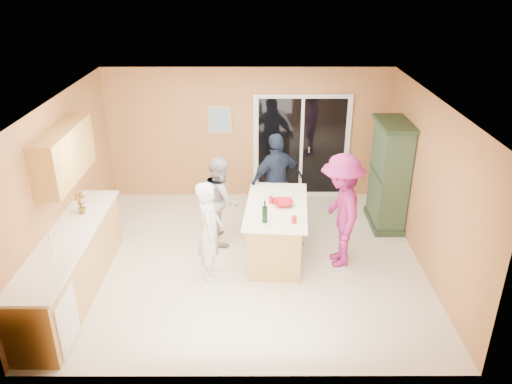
{
  "coord_description": "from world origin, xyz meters",
  "views": [
    {
      "loc": [
        0.14,
        -6.85,
        4.33
      ],
      "look_at": [
        0.15,
        0.1,
        1.15
      ],
      "focal_mm": 35.0,
      "sensor_mm": 36.0,
      "label": 1
    }
  ],
  "objects_px": {
    "woman_grey": "(221,199)",
    "woman_navy": "(277,181)",
    "woman_magenta": "(341,211)",
    "green_hutch": "(389,176)",
    "kitchen_island": "(276,232)",
    "woman_white": "(210,231)"
  },
  "relations": [
    {
      "from": "woman_magenta",
      "to": "woman_white",
      "type": "bearing_deg",
      "value": -81.03
    },
    {
      "from": "kitchen_island",
      "to": "woman_navy",
      "type": "height_order",
      "value": "woman_navy"
    },
    {
      "from": "woman_navy",
      "to": "woman_magenta",
      "type": "height_order",
      "value": "woman_magenta"
    },
    {
      "from": "green_hutch",
      "to": "woman_white",
      "type": "relative_size",
      "value": 1.24
    },
    {
      "from": "kitchen_island",
      "to": "green_hutch",
      "type": "distance_m",
      "value": 2.35
    },
    {
      "from": "woman_navy",
      "to": "woman_grey",
      "type": "bearing_deg",
      "value": -0.13
    },
    {
      "from": "kitchen_island",
      "to": "woman_white",
      "type": "relative_size",
      "value": 1.16
    },
    {
      "from": "kitchen_island",
      "to": "woman_magenta",
      "type": "distance_m",
      "value": 1.1
    },
    {
      "from": "woman_white",
      "to": "woman_grey",
      "type": "distance_m",
      "value": 1.14
    },
    {
      "from": "woman_white",
      "to": "woman_magenta",
      "type": "distance_m",
      "value": 2.02
    },
    {
      "from": "green_hutch",
      "to": "woman_navy",
      "type": "distance_m",
      "value": 1.98
    },
    {
      "from": "kitchen_island",
      "to": "green_hutch",
      "type": "xyz_separation_m",
      "value": [
        2.02,
        1.09,
        0.51
      ]
    },
    {
      "from": "green_hutch",
      "to": "kitchen_island",
      "type": "bearing_deg",
      "value": -151.69
    },
    {
      "from": "kitchen_island",
      "to": "woman_white",
      "type": "height_order",
      "value": "woman_white"
    },
    {
      "from": "woman_navy",
      "to": "woman_magenta",
      "type": "distance_m",
      "value": 1.55
    },
    {
      "from": "green_hutch",
      "to": "woman_navy",
      "type": "relative_size",
      "value": 1.11
    },
    {
      "from": "woman_magenta",
      "to": "green_hutch",
      "type": "bearing_deg",
      "value": 138.85
    },
    {
      "from": "woman_navy",
      "to": "woman_white",
      "type": "bearing_deg",
      "value": 30.0
    },
    {
      "from": "kitchen_island",
      "to": "woman_grey",
      "type": "distance_m",
      "value": 1.11
    },
    {
      "from": "green_hutch",
      "to": "woman_magenta",
      "type": "distance_m",
      "value": 1.66
    },
    {
      "from": "woman_grey",
      "to": "woman_navy",
      "type": "distance_m",
      "value": 1.07
    },
    {
      "from": "green_hutch",
      "to": "woman_white",
      "type": "height_order",
      "value": "green_hutch"
    }
  ]
}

